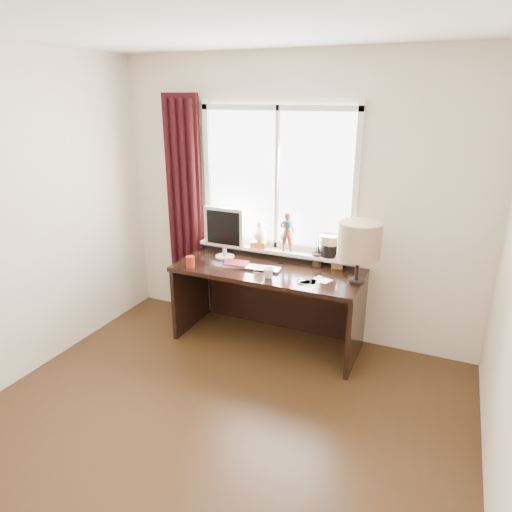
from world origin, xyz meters
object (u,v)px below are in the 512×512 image
at_px(desk, 272,289).
at_px(monitor, 224,230).
at_px(mug, 268,272).
at_px(red_cup, 190,262).
at_px(table_lamp, 359,241).
at_px(laptop, 264,269).

relative_size(desk, monitor, 3.47).
bearing_deg(monitor, desk, -0.99).
bearing_deg(mug, desk, 106.42).
distance_m(red_cup, desk, 0.80).
bearing_deg(table_lamp, monitor, 175.00).
distance_m(mug, desk, 0.42).
distance_m(mug, red_cup, 0.75).
distance_m(laptop, table_lamp, 0.89).
bearing_deg(mug, laptop, 125.96).
bearing_deg(mug, red_cup, -175.79).
height_order(desk, monitor, monitor).
relative_size(laptop, red_cup, 2.98).
bearing_deg(laptop, monitor, 156.49).
bearing_deg(desk, laptop, -97.90).
height_order(mug, red_cup, red_cup).
xyz_separation_m(desk, table_lamp, (0.80, -0.10, 0.61)).
bearing_deg(desk, mug, -73.58).
xyz_separation_m(red_cup, monitor, (0.16, 0.36, 0.23)).
relative_size(red_cup, desk, 0.06).
xyz_separation_m(mug, table_lamp, (0.71, 0.19, 0.32)).
height_order(mug, table_lamp, table_lamp).
distance_m(desk, table_lamp, 1.01).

